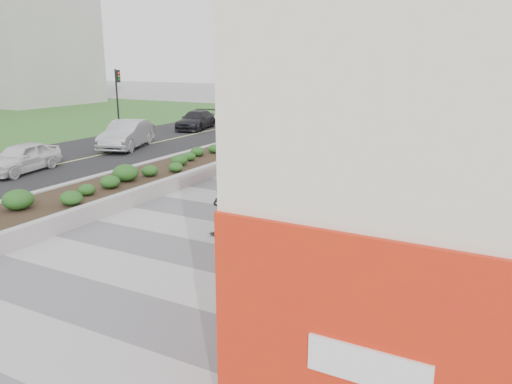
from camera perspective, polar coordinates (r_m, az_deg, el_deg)
ground at (r=11.76m, az=-12.90°, el=-9.62°), size 160.00×160.00×0.00m
walkway at (r=13.97m, az=-4.84°, el=-5.25°), size 8.00×36.00×0.01m
planter at (r=20.11m, az=-11.88°, el=2.00°), size 3.00×18.00×0.90m
street at (r=24.81m, az=-23.46°, el=2.51°), size 10.00×40.00×0.00m
traffic_signal_near at (r=29.33m, az=-1.41°, el=10.92°), size 0.33×0.28×4.20m
traffic_signal_far at (r=34.43m, az=-15.54°, el=10.99°), size 0.33×0.28×4.20m
distant_bldg_north_l at (r=64.34m, az=18.13°, el=18.87°), size 16.00×12.00×20.00m
manhole_cover at (r=13.71m, az=-3.08°, el=-5.61°), size 0.44×0.44×0.01m
skateboarder at (r=14.08m, az=-4.03°, el=-2.08°), size 0.52×0.74×1.38m
car_white at (r=24.10m, az=-25.23°, el=3.56°), size 2.19×4.03×1.30m
car_silver at (r=28.70m, az=-14.57°, el=6.37°), size 3.16×4.96×1.54m
car_dark at (r=35.90m, az=-6.88°, el=8.16°), size 2.80×4.72×1.28m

